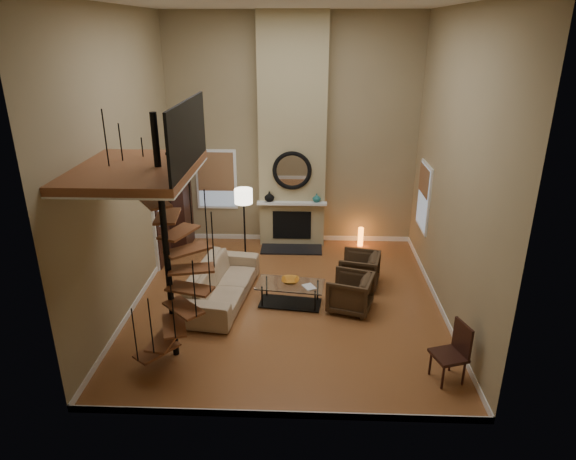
{
  "coord_description": "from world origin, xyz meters",
  "views": [
    {
      "loc": [
        0.37,
        -8.87,
        5.1
      ],
      "look_at": [
        0.0,
        0.4,
        1.4
      ],
      "focal_mm": 31.57,
      "sensor_mm": 36.0,
      "label": 1
    }
  ],
  "objects_px": {
    "hutch": "(180,210)",
    "coffee_table": "(290,291)",
    "accent_lamp": "(361,237)",
    "sofa": "(221,282)",
    "floor_lamp": "(244,202)",
    "side_chair": "(454,350)",
    "armchair_near": "(363,270)",
    "armchair_far": "(354,293)"
  },
  "relations": [
    {
      "from": "floor_lamp",
      "to": "accent_lamp",
      "type": "distance_m",
      "value": 3.15
    },
    {
      "from": "armchair_far",
      "to": "coffee_table",
      "type": "xyz_separation_m",
      "value": [
        -1.23,
        0.15,
        -0.07
      ]
    },
    {
      "from": "coffee_table",
      "to": "side_chair",
      "type": "distance_m",
      "value": 3.41
    },
    {
      "from": "sofa",
      "to": "floor_lamp",
      "type": "bearing_deg",
      "value": 1.11
    },
    {
      "from": "armchair_far",
      "to": "side_chair",
      "type": "xyz_separation_m",
      "value": [
        1.36,
        -2.04,
        0.17
      ]
    },
    {
      "from": "sofa",
      "to": "armchair_near",
      "type": "bearing_deg",
      "value": -67.86
    },
    {
      "from": "hutch",
      "to": "floor_lamp",
      "type": "bearing_deg",
      "value": -23.11
    },
    {
      "from": "accent_lamp",
      "to": "side_chair",
      "type": "height_order",
      "value": "side_chair"
    },
    {
      "from": "hutch",
      "to": "sofa",
      "type": "xyz_separation_m",
      "value": [
        1.44,
        -2.74,
        -0.55
      ]
    },
    {
      "from": "accent_lamp",
      "to": "side_chair",
      "type": "bearing_deg",
      "value": -79.81
    },
    {
      "from": "floor_lamp",
      "to": "side_chair",
      "type": "bearing_deg",
      "value": -49.27
    },
    {
      "from": "floor_lamp",
      "to": "side_chair",
      "type": "distance_m",
      "value": 5.79
    },
    {
      "from": "armchair_near",
      "to": "accent_lamp",
      "type": "height_order",
      "value": "armchair_near"
    },
    {
      "from": "hutch",
      "to": "coffee_table",
      "type": "xyz_separation_m",
      "value": [
        2.82,
        -2.85,
        -0.67
      ]
    },
    {
      "from": "sofa",
      "to": "armchair_near",
      "type": "distance_m",
      "value": 2.98
    },
    {
      "from": "accent_lamp",
      "to": "side_chair",
      "type": "relative_size",
      "value": 0.48
    },
    {
      "from": "sofa",
      "to": "accent_lamp",
      "type": "distance_m",
      "value": 4.17
    },
    {
      "from": "sofa",
      "to": "side_chair",
      "type": "xyz_separation_m",
      "value": [
        3.97,
        -2.31,
        0.13
      ]
    },
    {
      "from": "armchair_far",
      "to": "floor_lamp",
      "type": "height_order",
      "value": "floor_lamp"
    },
    {
      "from": "hutch",
      "to": "floor_lamp",
      "type": "height_order",
      "value": "hutch"
    },
    {
      "from": "sofa",
      "to": "coffee_table",
      "type": "height_order",
      "value": "sofa"
    },
    {
      "from": "floor_lamp",
      "to": "armchair_far",
      "type": "bearing_deg",
      "value": -43.96
    },
    {
      "from": "floor_lamp",
      "to": "accent_lamp",
      "type": "xyz_separation_m",
      "value": [
        2.81,
        0.83,
        -1.16
      ]
    },
    {
      "from": "side_chair",
      "to": "coffee_table",
      "type": "bearing_deg",
      "value": 139.69
    },
    {
      "from": "armchair_near",
      "to": "side_chair",
      "type": "relative_size",
      "value": 0.82
    },
    {
      "from": "floor_lamp",
      "to": "hutch",
      "type": "bearing_deg",
      "value": 156.89
    },
    {
      "from": "coffee_table",
      "to": "armchair_near",
      "type": "bearing_deg",
      "value": 29.6
    },
    {
      "from": "accent_lamp",
      "to": "sofa",
      "type": "bearing_deg",
      "value": -136.8
    },
    {
      "from": "sofa",
      "to": "side_chair",
      "type": "distance_m",
      "value": 4.6
    },
    {
      "from": "floor_lamp",
      "to": "side_chair",
      "type": "relative_size",
      "value": 1.75
    },
    {
      "from": "hutch",
      "to": "floor_lamp",
      "type": "xyz_separation_m",
      "value": [
        1.67,
        -0.71,
        0.46
      ]
    },
    {
      "from": "hutch",
      "to": "accent_lamp",
      "type": "xyz_separation_m",
      "value": [
        4.48,
        0.12,
        -0.7
      ]
    },
    {
      "from": "armchair_near",
      "to": "coffee_table",
      "type": "distance_m",
      "value": 1.73
    },
    {
      "from": "hutch",
      "to": "armchair_near",
      "type": "distance_m",
      "value": 4.8
    },
    {
      "from": "armchair_far",
      "to": "side_chair",
      "type": "distance_m",
      "value": 2.46
    },
    {
      "from": "sofa",
      "to": "coffee_table",
      "type": "distance_m",
      "value": 1.39
    },
    {
      "from": "sofa",
      "to": "accent_lamp",
      "type": "relative_size",
      "value": 5.2
    },
    {
      "from": "armchair_near",
      "to": "coffee_table",
      "type": "height_order",
      "value": "armchair_near"
    },
    {
      "from": "coffee_table",
      "to": "accent_lamp",
      "type": "bearing_deg",
      "value": 60.78
    },
    {
      "from": "armchair_near",
      "to": "side_chair",
      "type": "height_order",
      "value": "side_chair"
    },
    {
      "from": "hutch",
      "to": "armchair_far",
      "type": "distance_m",
      "value": 5.08
    },
    {
      "from": "armchair_far",
      "to": "side_chair",
      "type": "height_order",
      "value": "side_chair"
    }
  ]
}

